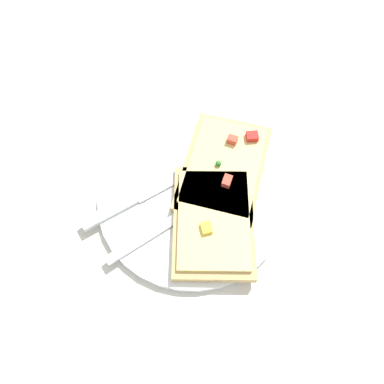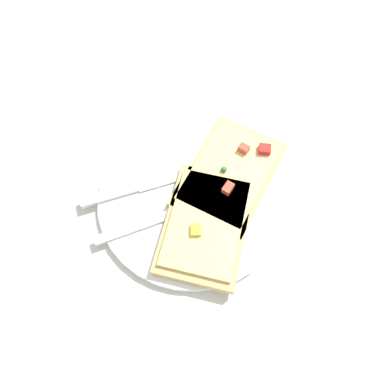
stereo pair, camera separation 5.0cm
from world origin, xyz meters
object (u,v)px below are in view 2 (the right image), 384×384
(plate, at_px, (192,197))
(fork, at_px, (178,212))
(knife, at_px, (144,185))
(pizza_slice_corner, at_px, (206,224))
(pizza_slice_main, at_px, (230,174))

(plate, xyz_separation_m, fork, (0.03, -0.01, 0.01))
(fork, relative_size, knife, 0.96)
(knife, bearing_deg, pizza_slice_corner, -54.31)
(plate, height_order, pizza_slice_corner, pizza_slice_corner)
(plate, height_order, pizza_slice_main, pizza_slice_main)
(pizza_slice_main, bearing_deg, pizza_slice_corner, 3.12)
(plate, height_order, knife, knife)
(fork, bearing_deg, pizza_slice_main, 16.28)
(fork, height_order, pizza_slice_corner, pizza_slice_corner)
(fork, relative_size, pizza_slice_main, 1.01)
(fork, xyz_separation_m, knife, (-0.03, -0.05, 0.00))
(plate, distance_m, fork, 0.03)
(fork, distance_m, pizza_slice_corner, 0.04)
(knife, bearing_deg, fork, -58.35)
(pizza_slice_main, relative_size, pizza_slice_corner, 1.15)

